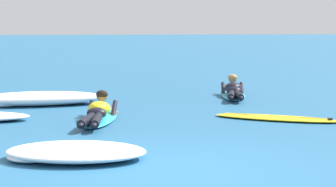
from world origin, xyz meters
name	(u,v)px	position (x,y,z in m)	size (l,w,h in m)	color
ground_plane	(129,86)	(0.00, 10.00, 0.00)	(120.00, 120.00, 0.00)	#235B84
surfer_near	(98,113)	(-0.80, 3.90, 0.13)	(0.87, 2.72, 0.53)	#2DB2D1
surfer_far	(233,91)	(2.28, 7.21, 0.14)	(0.86, 2.58, 0.54)	#2DB2D1
drifting_surfboard	(277,118)	(2.38, 3.72, 0.03)	(2.26, 1.59, 0.16)	yellow
whitewater_front	(38,99)	(-2.06, 6.17, 0.14)	(2.90, 1.28, 0.29)	white
whitewater_mid_left	(76,152)	(-1.07, 0.68, 0.09)	(1.96, 1.43, 0.20)	white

